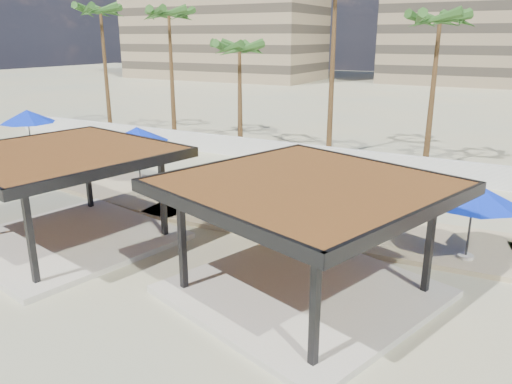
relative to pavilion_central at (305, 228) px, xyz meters
The scene contains 14 objects.
ground 3.91m from the pavilion_central, 148.05° to the right, with size 200.00×200.00×0.00m, color #C6B583.
promenade 6.29m from the pavilion_central, 97.88° to the left, with size 44.45×7.97×0.24m.
boundary_wall 14.59m from the pavilion_central, 101.19° to the left, with size 56.00×0.30×1.20m, color silver.
pavilion_central is the anchor object (origin of this frame).
pavilion_west 9.06m from the pavilion_central, behind, with size 7.99×7.99×3.44m.
umbrella_a 22.59m from the pavilion_central, 160.75° to the left, with size 4.12×4.12×2.83m.
umbrella_b 4.99m from the pavilion_central, 125.41° to the left, with size 3.32×3.32×2.84m.
umbrella_d 5.93m from the pavilion_central, 49.67° to the left, with size 3.57×3.57×2.58m.
umbrella_f 13.30m from the pavilion_central, 151.75° to the left, with size 3.78×3.78×2.78m.
lounger_a 7.96m from the pavilion_central, 138.54° to the left, with size 1.00×2.11×0.77m.
palm_a 29.75m from the pavilion_central, 145.22° to the left, with size 3.00×3.00×9.88m.
palm_b 25.38m from the pavilion_central, 136.44° to the left, with size 3.00×3.00×9.53m.
palm_c 20.61m from the pavilion_central, 125.87° to the left, with size 3.00×3.00×7.35m.
palm_e 17.59m from the pavilion_central, 89.37° to the left, with size 3.00×3.00×8.90m.
Camera 1 is at (7.88, -10.24, 7.15)m, focal length 35.00 mm.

